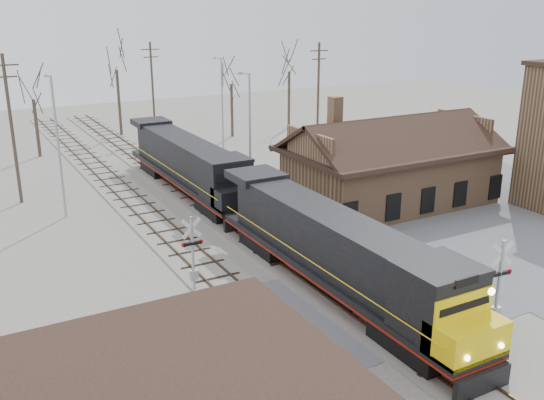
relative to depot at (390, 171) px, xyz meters
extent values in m
plane|color=#A09B91|center=(-11.99, -12.00, -2.41)|extent=(140.00, 140.00, 0.00)
cube|color=slate|center=(-11.99, -12.00, -2.39)|extent=(60.00, 9.00, 0.03)
cube|color=slate|center=(6.01, -8.00, -2.39)|extent=(22.00, 26.00, 0.03)
cube|color=#A09B91|center=(-11.99, 3.00, -2.35)|extent=(3.40, 90.00, 0.12)
cube|color=#473323|center=(-12.71, 3.00, -2.24)|extent=(0.08, 90.00, 0.14)
cube|color=#473323|center=(-11.27, 3.00, -2.24)|extent=(0.08, 90.00, 0.14)
cube|color=#A09B91|center=(-16.49, 3.00, -2.35)|extent=(3.40, 90.00, 0.12)
cube|color=#473323|center=(-17.21, 3.00, -2.24)|extent=(0.08, 90.00, 0.14)
cube|color=#473323|center=(-15.77, 3.00, -2.24)|extent=(0.08, 90.00, 0.14)
cube|color=#9B7250|center=(0.01, 0.00, -0.41)|extent=(14.00, 8.00, 4.00)
cube|color=black|center=(0.01, 0.00, 1.69)|extent=(15.20, 9.20, 0.30)
cube|color=black|center=(0.01, -2.30, 2.69)|extent=(15.00, 4.71, 2.66)
cube|color=black|center=(0.01, 2.30, 2.69)|extent=(15.00, 4.71, 2.66)
cube|color=#9B7250|center=(-3.99, 1.50, 4.39)|extent=(0.80, 0.80, 2.20)
cube|color=black|center=(-11.99, -16.48, -1.87)|extent=(2.43, 3.88, 0.97)
cube|color=black|center=(-11.99, -3.86, -1.87)|extent=(2.43, 3.88, 0.97)
cube|color=black|center=(-11.99, -10.17, -1.10)|extent=(2.91, 19.41, 0.34)
cube|color=maroon|center=(-11.99, -10.17, -1.31)|extent=(2.93, 19.41, 0.12)
cube|color=black|center=(-11.99, -8.96, 0.41)|extent=(2.52, 14.07, 2.72)
cube|color=black|center=(-11.99, -17.35, 0.41)|extent=(2.91, 2.72, 2.72)
cube|color=yellow|center=(-11.99, -19.00, -0.42)|extent=(2.91, 1.75, 1.36)
cube|color=black|center=(-11.99, -19.98, -1.87)|extent=(2.72, 0.25, 0.97)
cylinder|color=#FFF2CC|center=(-11.99, -19.90, 1.86)|extent=(0.27, 0.10, 0.27)
cube|color=black|center=(-11.99, 3.43, -1.87)|extent=(2.43, 3.88, 0.97)
cube|color=black|center=(-11.99, 16.05, -1.87)|extent=(2.43, 3.88, 0.97)
cube|color=black|center=(-11.99, 9.74, -1.10)|extent=(2.91, 19.41, 0.34)
cube|color=maroon|center=(-11.99, 9.74, -1.31)|extent=(2.93, 19.41, 0.12)
cube|color=black|center=(-11.99, 10.96, 0.41)|extent=(2.52, 14.07, 2.72)
cube|color=black|center=(-11.99, 2.56, 0.41)|extent=(2.91, 2.72, 2.72)
cube|color=black|center=(-11.99, 0.91, -0.42)|extent=(2.91, 1.75, 1.36)
cube|color=black|center=(-11.99, -0.06, -1.87)|extent=(2.72, 0.25, 0.97)
cylinder|color=#A5A8AD|center=(-7.97, -16.95, -0.20)|extent=(0.15, 0.15, 4.42)
cube|color=silver|center=(-7.97, -16.95, 1.35)|extent=(1.15, 0.16, 1.16)
cube|color=silver|center=(-7.97, -16.95, 1.35)|extent=(1.15, 0.16, 1.16)
cube|color=black|center=(-7.97, -16.95, 0.47)|extent=(1.00, 0.25, 0.17)
cylinder|color=#B20C0C|center=(-8.46, -16.90, 0.47)|extent=(0.27, 0.11, 0.27)
cylinder|color=#B20C0C|center=(-7.47, -17.00, 0.47)|extent=(0.27, 0.11, 0.27)
cube|color=#A5A8AD|center=(-7.97, -16.95, -1.41)|extent=(0.44, 0.33, 0.55)
cylinder|color=#A5A8AD|center=(-18.08, -6.66, -0.39)|extent=(0.14, 0.14, 4.04)
cube|color=silver|center=(-18.08, -6.66, 1.03)|extent=(1.06, 0.05, 1.06)
cube|color=silver|center=(-18.08, -6.66, 1.03)|extent=(1.06, 0.05, 1.06)
cube|color=black|center=(-18.08, -6.66, 0.22)|extent=(0.91, 0.16, 0.15)
cylinder|color=#B20C0C|center=(-17.62, -6.66, 0.22)|extent=(0.24, 0.08, 0.24)
cylinder|color=#B20C0C|center=(-18.53, -6.67, 0.22)|extent=(0.24, 0.08, 0.24)
cube|color=#A5A8AD|center=(-18.08, -6.66, -1.50)|extent=(0.40, 0.30, 0.50)
cylinder|color=#A5A8AD|center=(-21.52, 8.23, 2.41)|extent=(0.18, 0.18, 9.63)
cylinder|color=#A5A8AD|center=(-21.52, 9.13, 7.12)|extent=(0.12, 1.80, 0.12)
cube|color=#A5A8AD|center=(-21.52, 9.93, 7.02)|extent=(0.25, 0.50, 0.12)
cylinder|color=#A5A8AD|center=(-7.15, 8.40, 2.11)|extent=(0.18, 0.18, 9.04)
cylinder|color=#A5A8AD|center=(-7.15, 9.30, 6.53)|extent=(0.12, 1.80, 0.12)
cube|color=#A5A8AD|center=(-7.15, 10.10, 6.43)|extent=(0.25, 0.50, 0.12)
cylinder|color=#A5A8AD|center=(-3.46, 21.65, 2.14)|extent=(0.18, 0.18, 9.10)
cylinder|color=#A5A8AD|center=(-3.46, 22.55, 6.59)|extent=(0.12, 1.80, 0.12)
cube|color=#A5A8AD|center=(-3.46, 23.35, 6.49)|extent=(0.25, 0.50, 0.12)
cylinder|color=#382D23|center=(-23.75, 13.17, 2.98)|extent=(0.24, 0.24, 10.77)
cube|color=#382D23|center=(-23.75, 13.17, 7.56)|extent=(2.00, 0.10, 0.10)
cube|color=#382D23|center=(-23.75, 13.17, 6.76)|extent=(1.60, 0.10, 0.10)
cylinder|color=#382D23|center=(-7.32, 31.40, 2.70)|extent=(0.24, 0.24, 10.21)
cube|color=#382D23|center=(-7.32, 31.40, 7.00)|extent=(2.00, 0.10, 0.10)
cube|color=#382D23|center=(-7.32, 31.40, 6.20)|extent=(1.60, 0.10, 0.10)
cylinder|color=#382D23|center=(5.23, 17.69, 2.84)|extent=(0.24, 0.24, 10.48)
cube|color=#382D23|center=(5.23, 17.69, 7.28)|extent=(2.00, 0.10, 0.10)
cube|color=#382D23|center=(5.23, 17.69, 6.48)|extent=(1.60, 0.10, 0.10)
cylinder|color=#382D23|center=(-20.17, 27.57, 0.34)|extent=(0.32, 0.32, 5.48)
cylinder|color=#382D23|center=(-10.60, 33.30, 1.22)|extent=(0.32, 0.32, 7.25)
cylinder|color=#382D23|center=(0.10, 27.03, 0.48)|extent=(0.32, 0.32, 5.77)
cylinder|color=#382D23|center=(8.14, 28.33, 0.88)|extent=(0.32, 0.32, 6.58)
camera|label=1|loc=(-28.17, -33.06, 11.51)|focal=40.00mm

